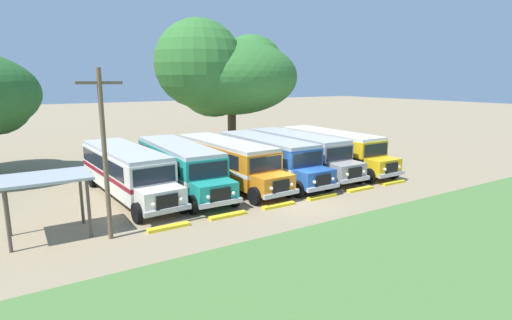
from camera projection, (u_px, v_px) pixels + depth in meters
ground_plane at (296, 200)px, 22.77m from camera, size 220.00×220.00×0.00m
foreground_grass_strip at (454, 265)px, 14.78m from camera, size 80.00×11.99×0.01m
parked_bus_slot_0 at (127, 169)px, 23.41m from camera, size 3.38×10.95×2.82m
parked_bus_slot_1 at (180, 164)px, 24.83m from camera, size 2.84×10.86×2.82m
parked_bus_slot_2 at (227, 160)px, 26.23m from camera, size 3.16×10.90×2.82m
parked_bus_slot_3 at (268, 156)px, 27.67m from camera, size 2.78×10.85×2.82m
parked_bus_slot_4 at (299, 151)px, 29.51m from camera, size 2.69×10.84×2.82m
parked_bus_slot_5 at (332, 148)px, 30.91m from camera, size 2.68×10.84×2.82m
curb_wheelstop_0 at (169, 227)px, 18.38m from camera, size 2.00×0.36×0.15m
curb_wheelstop_1 at (228, 215)px, 19.98m from camera, size 2.00×0.36×0.15m
curb_wheelstop_2 at (279, 205)px, 21.57m from camera, size 2.00×0.36×0.15m
curb_wheelstop_3 at (322, 197)px, 23.17m from camera, size 2.00×0.36×0.15m
curb_wheelstop_4 at (360, 189)px, 24.77m from camera, size 2.00×0.36×0.15m
curb_wheelstop_5 at (393, 183)px, 26.37m from camera, size 2.00×0.36×0.15m
broad_shade_tree at (225, 74)px, 38.61m from camera, size 14.25×13.97×12.02m
utility_pole at (104, 151)px, 16.52m from camera, size 1.80×0.20×7.23m
waiting_shelter at (45, 182)px, 17.02m from camera, size 3.60×2.60×2.72m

